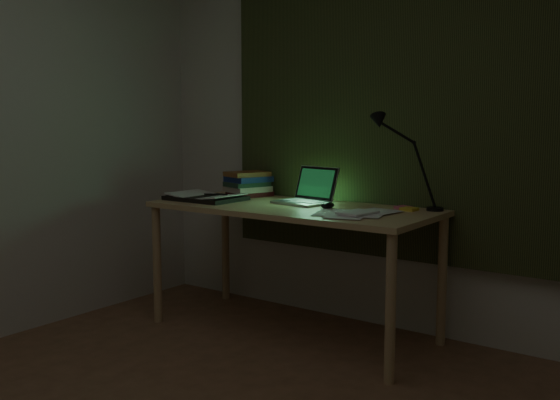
{
  "coord_description": "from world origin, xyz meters",
  "views": [
    {
      "loc": [
        1.66,
        -1.44,
        1.26
      ],
      "look_at": [
        -0.41,
        1.43,
        0.82
      ],
      "focal_mm": 40.0,
      "sensor_mm": 36.0,
      "label": 1
    }
  ],
  "objects_px": {
    "open_textbook": "(206,197)",
    "desk_lamp": "(436,165)",
    "desk": "(292,270)",
    "laptop": "(301,185)",
    "book_stack": "(248,183)",
    "loose_papers": "(351,212)"
  },
  "relations": [
    {
      "from": "laptop",
      "to": "book_stack",
      "type": "xyz_separation_m",
      "value": [
        -0.5,
        0.12,
        -0.03
      ]
    },
    {
      "from": "desk",
      "to": "desk_lamp",
      "type": "relative_size",
      "value": 3.32
    },
    {
      "from": "laptop",
      "to": "desk_lamp",
      "type": "relative_size",
      "value": 0.69
    },
    {
      "from": "open_textbook",
      "to": "book_stack",
      "type": "distance_m",
      "value": 0.33
    },
    {
      "from": "laptop",
      "to": "book_stack",
      "type": "height_order",
      "value": "laptop"
    },
    {
      "from": "desk_lamp",
      "to": "book_stack",
      "type": "bearing_deg",
      "value": 169.01
    },
    {
      "from": "open_textbook",
      "to": "desk_lamp",
      "type": "relative_size",
      "value": 0.9
    },
    {
      "from": "desk",
      "to": "loose_papers",
      "type": "xyz_separation_m",
      "value": [
        0.45,
        -0.09,
        0.4
      ]
    },
    {
      "from": "desk_lamp",
      "to": "open_textbook",
      "type": "bearing_deg",
      "value": -178.39
    },
    {
      "from": "book_stack",
      "to": "loose_papers",
      "type": "xyz_separation_m",
      "value": [
        0.96,
        -0.31,
        -0.08
      ]
    },
    {
      "from": "book_stack",
      "to": "loose_papers",
      "type": "height_order",
      "value": "book_stack"
    },
    {
      "from": "desk",
      "to": "open_textbook",
      "type": "xyz_separation_m",
      "value": [
        -0.6,
        -0.09,
        0.41
      ]
    },
    {
      "from": "desk",
      "to": "book_stack",
      "type": "distance_m",
      "value": 0.73
    },
    {
      "from": "desk_lamp",
      "to": "laptop",
      "type": "bearing_deg",
      "value": 179.56
    },
    {
      "from": "book_stack",
      "to": "loose_papers",
      "type": "distance_m",
      "value": 1.01
    },
    {
      "from": "laptop",
      "to": "open_textbook",
      "type": "distance_m",
      "value": 0.63
    },
    {
      "from": "open_textbook",
      "to": "loose_papers",
      "type": "distance_m",
      "value": 1.05
    },
    {
      "from": "book_stack",
      "to": "desk_lamp",
      "type": "distance_m",
      "value": 1.28
    },
    {
      "from": "open_textbook",
      "to": "desk_lamp",
      "type": "xyz_separation_m",
      "value": [
        1.36,
        0.39,
        0.24
      ]
    },
    {
      "from": "loose_papers",
      "to": "laptop",
      "type": "bearing_deg",
      "value": 156.67
    },
    {
      "from": "loose_papers",
      "to": "desk_lamp",
      "type": "height_order",
      "value": "desk_lamp"
    },
    {
      "from": "laptop",
      "to": "desk_lamp",
      "type": "bearing_deg",
      "value": 23.95
    }
  ]
}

